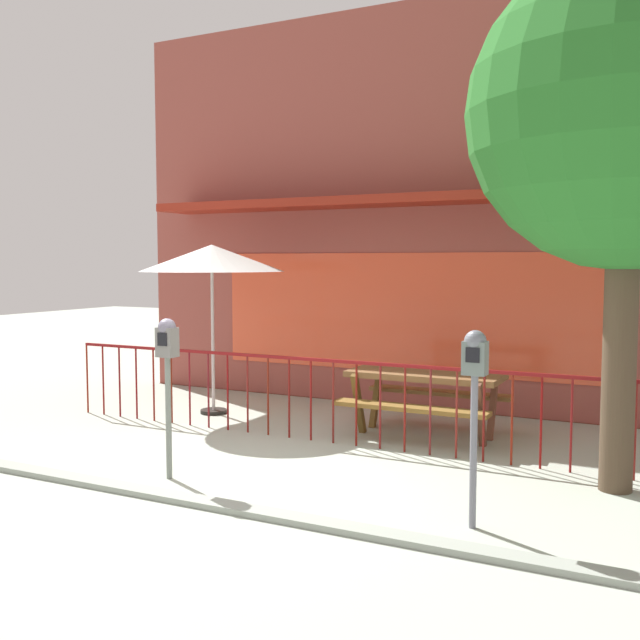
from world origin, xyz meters
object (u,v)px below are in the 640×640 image
picnic_table_left (425,386)px  street_tree (627,113)px  parking_meter_far (167,355)px  parking_meter_near (475,376)px  patio_umbrella (212,259)px

picnic_table_left → street_tree: 3.74m
picnic_table_left → parking_meter_far: 3.24m
parking_meter_far → parking_meter_near: bearing=0.6°
patio_umbrella → street_tree: street_tree is taller
parking_meter_far → street_tree: size_ratio=0.32×
parking_meter_near → parking_meter_far: size_ratio=1.01×
patio_umbrella → parking_meter_far: bearing=-62.8°
parking_meter_far → street_tree: 4.69m
patio_umbrella → parking_meter_far: 3.17m
patio_umbrella → parking_meter_far: size_ratio=1.49×
picnic_table_left → parking_meter_far: (-1.63, -2.73, 0.58)m
parking_meter_far → street_tree: (3.85, 1.55, 2.18)m
street_tree → picnic_table_left: bearing=151.9°
patio_umbrella → street_tree: 5.51m
patio_umbrella → parking_meter_near: (4.33, -2.67, -0.91)m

